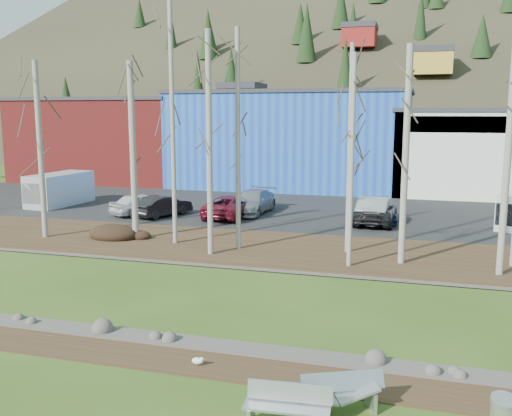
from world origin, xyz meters
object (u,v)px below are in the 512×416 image
(car_1, at_px, (163,206))
(car_4, at_px, (376,209))
(car_2, at_px, (231,206))
(bench_damaged, at_px, (338,393))
(seagull, at_px, (198,361))
(van_grey, at_px, (58,190))
(car_3, at_px, (252,202))
(car_5, at_px, (374,209))
(bench_intact, at_px, (288,406))
(car_0, at_px, (141,204))
(car_6, at_px, (375,212))

(car_1, xyz_separation_m, car_4, (12.74, 1.88, 0.08))
(car_2, bearing_deg, car_4, -171.10)
(bench_damaged, distance_m, seagull, 4.00)
(car_4, bearing_deg, van_grey, 162.61)
(car_3, relative_size, car_5, 1.03)
(car_2, bearing_deg, van_grey, -2.87)
(car_3, bearing_deg, bench_damaged, -66.21)
(car_5, bearing_deg, van_grey, 0.69)
(bench_intact, xyz_separation_m, van_grey, (-21.46, 22.76, 0.78))
(bench_intact, height_order, car_2, car_2)
(car_2, height_order, van_grey, van_grey)
(car_4, bearing_deg, car_5, -120.14)
(car_0, bearing_deg, van_grey, 13.69)
(seagull, height_order, van_grey, van_grey)
(car_2, distance_m, car_5, 8.59)
(car_1, distance_m, van_grey, 8.97)
(car_6, bearing_deg, bench_intact, 91.56)
(seagull, distance_m, car_6, 20.24)
(car_3, bearing_deg, car_6, -6.77)
(bench_damaged, relative_size, seagull, 5.18)
(car_3, xyz_separation_m, car_5, (7.69, -0.96, 0.07))
(car_2, bearing_deg, car_1, 12.82)
(car_1, bearing_deg, bench_damaged, 145.62)
(bench_damaged, relative_size, car_5, 0.41)
(car_1, bearing_deg, car_4, -150.26)
(car_0, xyz_separation_m, car_2, (5.72, 0.61, -0.00))
(seagull, relative_size, car_1, 0.10)
(car_2, height_order, car_6, car_2)
(bench_intact, distance_m, car_5, 22.53)
(car_4, relative_size, car_6, 0.90)
(bench_intact, distance_m, car_3, 24.71)
(car_5, relative_size, car_6, 1.01)
(car_3, relative_size, van_grey, 0.96)
(van_grey, bearing_deg, car_6, 3.41)
(seagull, xyz_separation_m, car_4, (2.92, 20.64, 0.72))
(bench_intact, relative_size, car_6, 0.39)
(car_0, bearing_deg, seagull, 147.72)
(seagull, height_order, car_2, car_2)
(seagull, relative_size, van_grey, 0.07)
(bench_damaged, xyz_separation_m, car_5, (-0.94, 21.58, 0.51))
(car_5, relative_size, van_grey, 0.93)
(seagull, height_order, car_3, car_3)
(seagull, distance_m, car_0, 22.14)
(bench_damaged, xyz_separation_m, car_0, (-15.22, 20.17, 0.40))
(car_2, bearing_deg, car_0, 7.81)
(car_1, height_order, van_grey, van_grey)
(car_2, bearing_deg, bench_damaged, 116.32)
(seagull, xyz_separation_m, van_grey, (-18.59, 20.61, 1.08))
(bench_intact, bearing_deg, car_3, 103.37)
(car_0, bearing_deg, car_3, -133.55)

